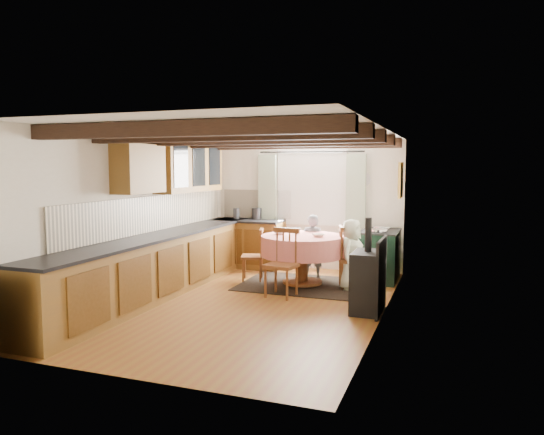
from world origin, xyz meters
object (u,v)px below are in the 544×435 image
at_px(child_far, 312,246).
at_px(chair_left, 252,255).
at_px(aga_range, 380,255).
at_px(dining_table, 303,260).
at_px(cup, 297,230).
at_px(cast_iron_stove, 368,265).
at_px(chair_near, 281,263).
at_px(chair_right, 352,257).
at_px(child_right, 351,255).

bearing_deg(child_far, chair_left, 21.34).
distance_m(aga_range, child_far, 1.15).
bearing_deg(dining_table, aga_range, 34.21).
height_order(aga_range, cup, cup).
distance_m(dining_table, cast_iron_stove, 1.74).
xyz_separation_m(chair_near, cup, (-0.08, 1.06, 0.36)).
xyz_separation_m(chair_right, cast_iron_stove, (0.45, -1.25, 0.13)).
height_order(chair_near, chair_right, chair_near).
xyz_separation_m(aga_range, child_far, (-1.14, -0.16, 0.11)).
bearing_deg(chair_near, aga_range, 60.12).
bearing_deg(cup, chair_near, -85.93).
distance_m(child_far, child_right, 1.04).
xyz_separation_m(chair_right, child_far, (-0.79, 0.56, 0.05)).
bearing_deg(aga_range, cup, -157.69).
xyz_separation_m(chair_near, cast_iron_stove, (1.33, -0.37, 0.12)).
height_order(child_far, cup, child_far).
xyz_separation_m(dining_table, child_far, (-0.00, 0.61, 0.14)).
distance_m(aga_range, child_right, 0.89).
distance_m(dining_table, chair_right, 0.80).
bearing_deg(child_right, dining_table, 94.59).
bearing_deg(chair_right, cup, 62.34).
distance_m(chair_left, child_right, 1.70).
relative_size(chair_right, child_far, 0.90).
xyz_separation_m(dining_table, child_right, (0.81, -0.04, 0.15)).
xyz_separation_m(chair_left, cast_iron_stove, (2.13, -1.22, 0.19)).
distance_m(chair_left, child_far, 1.07).
distance_m(aga_range, cup, 1.47).
relative_size(dining_table, chair_right, 1.35).
height_order(dining_table, cast_iron_stove, cast_iron_stove).
bearing_deg(chair_left, dining_table, 71.60).
bearing_deg(child_far, dining_table, 77.93).
bearing_deg(cast_iron_stove, chair_near, 164.50).
height_order(chair_left, aga_range, chair_left).
bearing_deg(child_far, cast_iron_stove, 112.31).
xyz_separation_m(child_far, cup, (-0.16, -0.38, 0.31)).
bearing_deg(dining_table, chair_right, 4.15).
relative_size(cast_iron_stove, child_right, 1.13).
xyz_separation_m(chair_left, chair_right, (1.68, 0.03, 0.05)).
xyz_separation_m(chair_near, chair_left, (-0.80, 0.85, -0.06)).
relative_size(chair_left, child_far, 0.81).
xyz_separation_m(chair_near, child_far, (0.09, 1.44, 0.04)).
height_order(chair_left, child_right, child_right).
bearing_deg(chair_left, cast_iron_stove, 43.43).
xyz_separation_m(chair_right, child_right, (0.02, -0.10, 0.06)).
relative_size(aga_range, child_far, 0.86).
distance_m(dining_table, chair_left, 0.89).
distance_m(dining_table, chair_near, 0.83).
distance_m(chair_near, chair_left, 1.17).
xyz_separation_m(dining_table, cast_iron_stove, (1.25, -1.19, 0.22)).
relative_size(chair_near, chair_left, 1.14).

